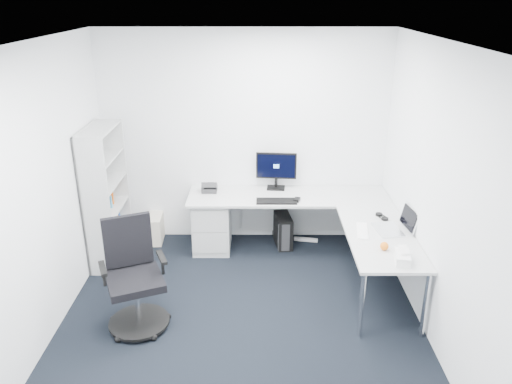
{
  "coord_description": "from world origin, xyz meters",
  "views": [
    {
      "loc": [
        0.17,
        -3.99,
        3.08
      ],
      "look_at": [
        0.15,
        1.05,
        1.05
      ],
      "focal_mm": 35.0,
      "sensor_mm": 36.0,
      "label": 1
    }
  ],
  "objects_px": {
    "bookshelf": "(106,196)",
    "monitor": "(276,171)",
    "task_chair": "(135,278)",
    "laptop": "(389,219)",
    "l_desk": "(289,234)"
  },
  "relations": [
    {
      "from": "l_desk",
      "to": "bookshelf",
      "type": "relative_size",
      "value": 1.49
    },
    {
      "from": "l_desk",
      "to": "task_chair",
      "type": "xyz_separation_m",
      "value": [
        -1.55,
        -1.31,
        0.19
      ]
    },
    {
      "from": "bookshelf",
      "to": "monitor",
      "type": "height_order",
      "value": "bookshelf"
    },
    {
      "from": "l_desk",
      "to": "task_chair",
      "type": "bearing_deg",
      "value": -139.87
    },
    {
      "from": "l_desk",
      "to": "bookshelf",
      "type": "bearing_deg",
      "value": 178.68
    },
    {
      "from": "bookshelf",
      "to": "laptop",
      "type": "distance_m",
      "value": 3.25
    },
    {
      "from": "bookshelf",
      "to": "monitor",
      "type": "distance_m",
      "value": 2.1
    },
    {
      "from": "task_chair",
      "to": "laptop",
      "type": "height_order",
      "value": "task_chair"
    },
    {
      "from": "bookshelf",
      "to": "laptop",
      "type": "xyz_separation_m",
      "value": [
        3.17,
        -0.69,
        0.02
      ]
    },
    {
      "from": "task_chair",
      "to": "laptop",
      "type": "distance_m",
      "value": 2.65
    },
    {
      "from": "l_desk",
      "to": "bookshelf",
      "type": "distance_m",
      "value": 2.23
    },
    {
      "from": "monitor",
      "to": "task_chair",
      "type": "bearing_deg",
      "value": -121.78
    },
    {
      "from": "task_chair",
      "to": "laptop",
      "type": "relative_size",
      "value": 2.97
    },
    {
      "from": "task_chair",
      "to": "monitor",
      "type": "relative_size",
      "value": 2.15
    },
    {
      "from": "l_desk",
      "to": "laptop",
      "type": "xyz_separation_m",
      "value": [
        1.0,
        -0.64,
        0.49
      ]
    }
  ]
}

